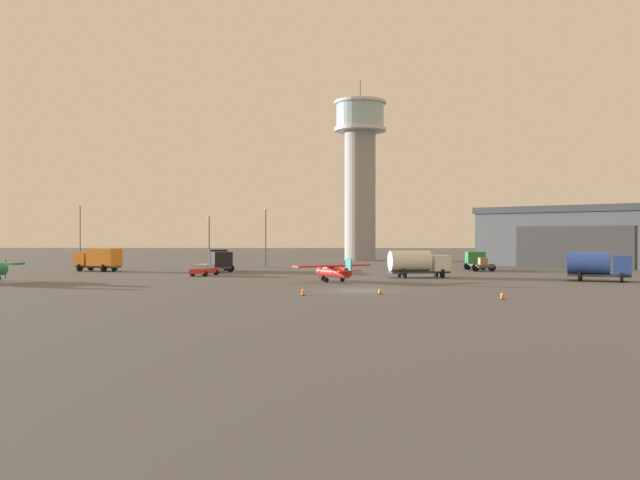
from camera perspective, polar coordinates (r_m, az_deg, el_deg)
The scene contains 16 objects.
ground_plane at distance 58.22m, azimuth 3.35°, elevation -4.28°, with size 400.00×400.00×0.00m, color #545456.
control_tower at distance 129.42m, azimuth 3.40°, elevation 6.16°, with size 9.87×9.87×34.27m.
hangar at distance 113.93m, azimuth 22.29°, elevation 0.28°, with size 38.02×36.53×9.16m.
airplane_red at distance 68.39m, azimuth 1.18°, elevation -2.59°, with size 7.98×6.43×2.53m.
truck_fuel_tanker_white at distance 76.64m, azimuth 8.24°, elevation -1.91°, with size 7.03×3.94×3.03m.
truck_fuel_tanker_blue at distance 75.39m, azimuth 22.45°, elevation -1.96°, with size 6.56×4.72×3.04m.
truck_box_orange at distance 93.77m, azimuth -18.15°, elevation -1.51°, with size 6.43×4.39×3.00m.
truck_flatbed_green at distance 94.27m, azimuth 13.16°, elevation -1.77°, with size 3.40×6.57×2.48m.
truck_box_black at distance 89.64m, azimuth -8.41°, elevation -1.64°, with size 4.25×7.03×2.84m.
car_red at distance 80.26m, azimuth -9.73°, elevation -2.47°, with size 3.00×4.74×1.37m.
light_post_west at distance 100.89m, azimuth -9.34°, elevation 0.35°, with size 0.44×0.44×7.78m.
light_post_east at distance 117.05m, azimuth -19.60°, elevation 0.85°, with size 0.44×0.44×9.78m.
light_post_north at distance 103.41m, azimuth -4.61°, elevation 0.70°, with size 0.44×0.44×8.95m.
traffic_cone_near_left at distance 53.17m, azimuth -1.45°, elevation -4.33°, with size 0.36×0.36×0.73m.
traffic_cone_near_right at distance 51.97m, azimuth 15.12°, elevation -4.51°, with size 0.36×0.36×0.62m.
traffic_cone_mid_apron at distance 54.72m, azimuth 5.07°, elevation -4.28°, with size 0.36×0.36×0.57m.
Camera 1 is at (-2.32, -57.98, 4.72)m, focal length 37.91 mm.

